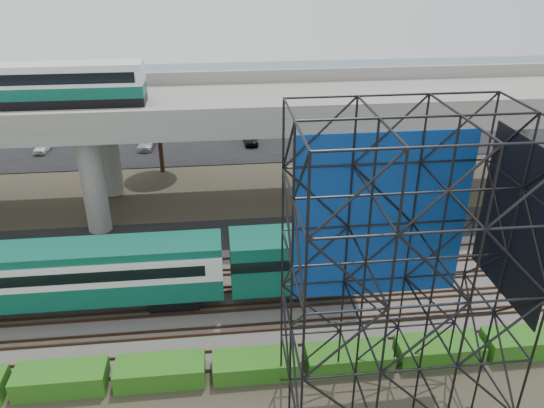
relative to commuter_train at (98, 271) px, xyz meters
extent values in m
plane|color=#474233|center=(7.92, -2.00, -2.88)|extent=(140.00, 140.00, 0.00)
cube|color=slate|center=(7.92, 0.00, -2.78)|extent=(90.00, 12.00, 0.20)
cube|color=black|center=(7.92, 8.50, -2.84)|extent=(90.00, 5.00, 0.08)
cube|color=black|center=(7.92, 32.00, -2.84)|extent=(90.00, 18.00, 0.08)
cube|color=#476476|center=(7.92, 54.00, -2.87)|extent=(140.00, 40.00, 0.03)
cube|color=#472D1E|center=(7.92, -4.72, -2.60)|extent=(90.00, 0.08, 0.16)
cube|color=#472D1E|center=(7.92, -3.28, -2.60)|extent=(90.00, 0.08, 0.16)
cube|color=#472D1E|center=(7.92, -2.72, -2.60)|extent=(90.00, 0.08, 0.16)
cube|color=#472D1E|center=(7.92, -1.28, -2.60)|extent=(90.00, 0.08, 0.16)
cube|color=#472D1E|center=(7.92, -0.72, -2.60)|extent=(90.00, 0.08, 0.16)
cube|color=#472D1E|center=(7.92, 0.72, -2.60)|extent=(90.00, 0.08, 0.16)
cube|color=#472D1E|center=(7.92, 1.28, -2.60)|extent=(90.00, 0.08, 0.16)
cube|color=#472D1E|center=(7.92, 2.72, -2.60)|extent=(90.00, 0.08, 0.16)
cube|color=#472D1E|center=(7.92, 3.28, -2.60)|extent=(90.00, 0.08, 0.16)
cube|color=#472D1E|center=(7.92, 4.72, -2.60)|extent=(90.00, 0.08, 0.16)
cube|color=black|center=(4.38, 0.00, -2.07)|extent=(3.00, 2.20, 0.90)
cube|color=#0B503F|center=(-2.12, 0.00, -0.92)|extent=(19.00, 3.00, 1.40)
cube|color=silver|center=(-2.12, 0.00, 0.53)|extent=(19.00, 3.00, 1.50)
cube|color=#0B503F|center=(-2.12, 0.00, 1.53)|extent=(19.00, 2.60, 0.50)
cube|color=black|center=(-1.12, 0.00, 0.58)|extent=(15.00, 3.06, 0.70)
cube|color=#0B503F|center=(11.88, 0.00, 0.08)|extent=(8.00, 3.00, 3.40)
cube|color=#9E9B93|center=(7.92, 14.00, 5.72)|extent=(80.00, 12.00, 1.20)
cube|color=#9E9B93|center=(7.92, 8.25, 6.87)|extent=(80.00, 0.50, 1.10)
cube|color=#9E9B93|center=(7.92, 19.75, 6.87)|extent=(80.00, 0.50, 1.10)
cylinder|color=#9E9B93|center=(-2.08, 10.50, 1.12)|extent=(1.80, 1.80, 8.00)
cylinder|color=#9E9B93|center=(-2.08, 17.50, 1.12)|extent=(1.80, 1.80, 8.00)
cube|color=#9E9B93|center=(-2.08, 14.00, 4.82)|extent=(2.40, 9.00, 0.60)
cylinder|color=#9E9B93|center=(17.92, 10.50, 1.12)|extent=(1.80, 1.80, 8.00)
cylinder|color=#9E9B93|center=(17.92, 17.50, 1.12)|extent=(1.80, 1.80, 8.00)
cube|color=#9E9B93|center=(17.92, 14.00, 4.82)|extent=(2.40, 9.00, 0.60)
cylinder|color=#9E9B93|center=(35.92, 17.50, 1.12)|extent=(1.80, 1.80, 8.00)
cube|color=black|center=(-3.92, 14.00, 6.67)|extent=(12.00, 2.50, 0.70)
cube|color=#0B503F|center=(-3.92, 14.00, 7.47)|extent=(12.00, 2.50, 0.90)
cube|color=silver|center=(-3.92, 14.00, 8.57)|extent=(12.00, 2.50, 1.30)
cube|color=black|center=(-3.92, 14.00, 8.62)|extent=(11.00, 2.56, 0.80)
cube|color=silver|center=(-3.92, 14.00, 9.37)|extent=(12.00, 2.40, 0.30)
cube|color=navy|center=(14.65, -6.95, 6.42)|extent=(8.10, 0.08, 8.25)
cube|color=black|center=(19.20, -10.00, 7.62)|extent=(0.06, 5.40, 6.75)
cube|color=#245D15|center=(-1.08, -6.30, -2.28)|extent=(4.60, 1.80, 1.20)
cube|color=#245D15|center=(3.92, -6.30, -2.31)|extent=(4.60, 1.80, 1.15)
cube|color=#245D15|center=(8.92, -6.30, -2.37)|extent=(4.60, 1.80, 1.03)
cube|color=#245D15|center=(13.92, -6.30, -2.38)|extent=(4.60, 1.80, 1.01)
cube|color=#245D15|center=(18.92, -6.30, -2.32)|extent=(4.60, 1.80, 1.12)
cube|color=#245D15|center=(23.92, -6.30, -2.28)|extent=(4.60, 1.80, 1.20)
cylinder|color=#382314|center=(21.92, 10.50, -0.48)|extent=(0.44, 0.44, 4.80)
ellipsoid|color=#245D15|center=(21.92, 10.50, 2.72)|extent=(4.94, 4.94, 4.18)
cylinder|color=#382314|center=(1.92, 22.00, -0.48)|extent=(0.44, 0.44, 4.80)
ellipsoid|color=#245D15|center=(1.92, 22.00, 2.72)|extent=(4.94, 4.94, 4.18)
imported|color=white|center=(-11.34, 29.00, -2.26)|extent=(1.58, 3.30, 1.09)
imported|color=#ABAFB3|center=(-3.47, 34.00, -2.22)|extent=(1.32, 3.53, 1.15)
imported|color=#A8ABB0|center=(-0.24, 29.00, -2.22)|extent=(2.02, 4.13, 1.16)
imported|color=silver|center=(5.09, 34.00, -2.26)|extent=(2.64, 4.21, 1.09)
imported|color=black|center=(11.21, 29.00, -2.18)|extent=(1.56, 3.66, 1.23)
imported|color=#919298|center=(12.94, 34.00, -2.18)|extent=(1.93, 3.94, 1.24)
imported|color=silver|center=(19.11, 29.00, -2.14)|extent=(2.56, 4.78, 1.32)
imported|color=#989BA0|center=(26.35, 34.00, -2.15)|extent=(3.07, 5.02, 1.30)
camera|label=1|loc=(7.42, -27.50, 17.72)|focal=35.00mm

